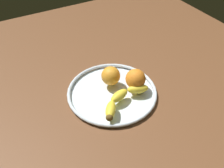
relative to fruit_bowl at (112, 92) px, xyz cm
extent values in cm
cube|color=brown|center=(0.00, 0.00, -2.92)|extent=(152.53, 152.53, 4.00)
cylinder|color=silver|center=(0.00, 0.00, -0.62)|extent=(30.72, 30.72, 0.60)
torus|color=silver|center=(0.00, 0.00, 0.28)|extent=(32.00, 32.00, 1.20)
ellipsoid|color=yellow|center=(-7.36, 5.27, 2.51)|extent=(8.10, 5.66, 3.25)
ellipsoid|color=yellow|center=(-0.22, 5.02, 2.51)|extent=(8.05, 5.24, 3.25)
ellipsoid|color=yellow|center=(5.61, 9.15, 2.51)|extent=(7.00, 7.92, 3.25)
ellipsoid|color=brown|center=(7.58, 11.85, 2.51)|extent=(3.02, 2.96, 2.28)
sphere|color=orange|center=(-1.53, -3.62, 4.32)|extent=(6.87, 6.87, 6.87)
sphere|color=orange|center=(-8.22, 2.25, 4.46)|extent=(7.15, 7.15, 7.15)
camera|label=1|loc=(30.85, 55.03, 60.74)|focal=39.28mm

